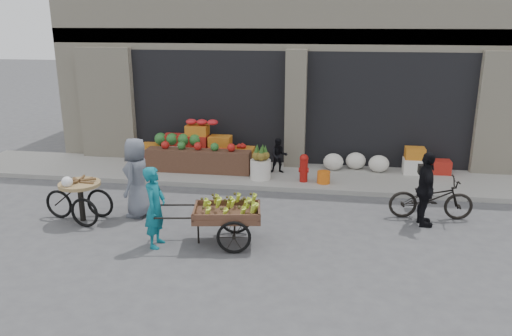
% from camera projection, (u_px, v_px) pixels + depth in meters
% --- Properties ---
extents(ground, '(80.00, 80.00, 0.00)m').
position_uv_depth(ground, '(272.00, 245.00, 9.27)').
color(ground, '#424244').
rests_on(ground, ground).
extents(sidewalk, '(18.00, 2.20, 0.12)m').
position_uv_depth(sidewalk, '(291.00, 176.00, 13.13)').
color(sidewalk, gray).
rests_on(sidewalk, ground).
extents(building, '(14.00, 6.45, 7.00)m').
position_uv_depth(building, '(305.00, 41.00, 15.90)').
color(building, beige).
rests_on(building, ground).
extents(fruit_display, '(3.10, 1.12, 1.24)m').
position_uv_depth(fruit_display, '(202.00, 148.00, 13.60)').
color(fruit_display, '#AA2117').
rests_on(fruit_display, sidewalk).
extents(pineapple_bin, '(0.52, 0.52, 0.50)m').
position_uv_depth(pineapple_bin, '(261.00, 169.00, 12.68)').
color(pineapple_bin, silver).
rests_on(pineapple_bin, sidewalk).
extents(fire_hydrant, '(0.22, 0.22, 0.71)m').
position_uv_depth(fire_hydrant, '(304.00, 167.00, 12.43)').
color(fire_hydrant, '#A5140F').
rests_on(fire_hydrant, sidewalk).
extents(orange_bucket, '(0.32, 0.32, 0.30)m').
position_uv_depth(orange_bucket, '(324.00, 177.00, 12.38)').
color(orange_bucket, orange).
rests_on(orange_bucket, sidewalk).
extents(right_bay_goods, '(3.35, 0.60, 0.70)m').
position_uv_depth(right_bay_goods, '(392.00, 162.00, 13.21)').
color(right_bay_goods, silver).
rests_on(right_bay_goods, sidewalk).
extents(seated_person, '(0.51, 0.43, 0.93)m').
position_uv_depth(seated_person, '(279.00, 156.00, 13.13)').
color(seated_person, black).
rests_on(seated_person, sidewalk).
extents(banana_cart, '(2.21, 1.18, 0.88)m').
position_uv_depth(banana_cart, '(225.00, 211.00, 9.19)').
color(banana_cart, brown).
rests_on(banana_cart, ground).
extents(vendor_woman, '(0.36, 0.56, 1.52)m').
position_uv_depth(vendor_woman, '(155.00, 207.00, 9.06)').
color(vendor_woman, '#0F6778').
rests_on(vendor_woman, ground).
extents(tricycle_cart, '(1.45, 0.93, 0.95)m').
position_uv_depth(tricycle_cart, '(80.00, 195.00, 10.26)').
color(tricycle_cart, '#9E7F51').
rests_on(tricycle_cart, ground).
extents(vendor_grey, '(0.56, 0.84, 1.69)m').
position_uv_depth(vendor_grey, '(137.00, 177.00, 10.47)').
color(vendor_grey, slate).
rests_on(vendor_grey, ground).
extents(bicycle, '(1.75, 0.70, 0.90)m').
position_uv_depth(bicycle, '(431.00, 198.00, 10.41)').
color(bicycle, black).
rests_on(bicycle, ground).
extents(cyclist, '(0.43, 0.92, 1.54)m').
position_uv_depth(cyclist, '(426.00, 189.00, 9.97)').
color(cyclist, black).
rests_on(cyclist, ground).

